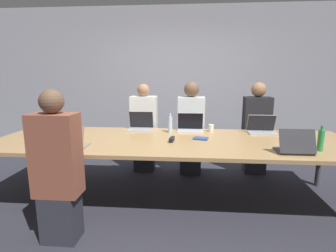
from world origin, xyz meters
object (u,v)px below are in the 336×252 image
(person_far_midleft, at_px, (144,130))
(stapler, at_px, (171,139))
(person_far_center, at_px, (191,130))
(person_far_right, at_px, (256,130))
(laptop_far_center, at_px, (190,126))
(bottle_far_center, at_px, (170,124))
(laptop_near_left, at_px, (71,142))
(bottle_near_right, at_px, (321,140))
(laptop_far_midleft, at_px, (141,125))
(person_near_left, at_px, (57,170))
(laptop_near_right, at_px, (295,146))
(cup_near_left, at_px, (49,143))
(cup_far_center, at_px, (211,128))
(laptop_far_right, at_px, (262,128))

(person_far_midleft, distance_m, stapler, 1.12)
(person_far_center, height_order, stapler, person_far_center)
(person_far_right, bearing_deg, laptop_far_center, -156.88)
(bottle_far_center, bearing_deg, laptop_far_center, 22.38)
(laptop_near_left, xyz_separation_m, stapler, (1.05, 0.39, -0.05))
(bottle_near_right, relative_size, person_far_right, 0.19)
(laptop_near_left, bearing_deg, bottle_far_center, -138.77)
(person_far_right, xyz_separation_m, laptop_far_midleft, (-1.72, -0.40, 0.13))
(person_near_left, height_order, laptop_far_center, person_near_left)
(laptop_near_left, relative_size, person_far_midleft, 0.23)
(person_near_left, bearing_deg, laptop_near_right, -167.21)
(bottle_near_right, height_order, cup_near_left, bottle_near_right)
(laptop_near_right, height_order, person_far_right, person_far_right)
(laptop_near_right, relative_size, cup_near_left, 3.48)
(laptop_near_right, height_order, bottle_near_right, bottle_near_right)
(person_far_right, distance_m, person_near_left, 2.90)
(laptop_far_center, distance_m, stapler, 0.64)
(bottle_near_right, xyz_separation_m, person_near_left, (-2.52, -0.61, -0.18))
(cup_far_center, bearing_deg, laptop_near_left, -147.77)
(stapler, bearing_deg, cup_near_left, -158.44)
(cup_near_left, height_order, stapler, cup_near_left)
(laptop_far_right, bearing_deg, cup_far_center, 176.61)
(person_far_midleft, bearing_deg, laptop_near_left, -111.53)
(laptop_far_right, bearing_deg, person_near_left, -146.27)
(cup_near_left, distance_m, person_far_center, 2.01)
(laptop_near_left, bearing_deg, bottle_near_right, -177.19)
(person_near_left, bearing_deg, cup_far_center, -134.99)
(bottle_near_right, distance_m, person_far_center, 1.80)
(laptop_far_center, bearing_deg, bottle_near_right, -32.55)
(laptop_far_midleft, xyz_separation_m, cup_far_center, (0.99, -0.04, -0.03))
(laptop_far_right, distance_m, laptop_far_midleft, 1.67)
(person_near_left, bearing_deg, person_far_center, -123.32)
(laptop_far_center, xyz_separation_m, bottle_far_center, (-0.27, -0.11, 0.04))
(bottle_near_right, distance_m, bottle_far_center, 1.78)
(laptop_far_right, height_order, laptop_far_center, laptop_far_center)
(laptop_near_right, relative_size, laptop_far_midleft, 1.00)
(person_far_right, relative_size, person_far_midleft, 1.02)
(person_far_midleft, bearing_deg, stapler, -63.22)
(person_far_midleft, distance_m, cup_far_center, 1.10)
(stapler, bearing_deg, bottle_far_center, 102.68)
(bottle_near_right, distance_m, laptop_far_midleft, 2.23)
(person_near_left, distance_m, cup_far_center, 2.08)
(laptop_near_left, height_order, stapler, laptop_near_left)
(laptop_far_center, height_order, cup_far_center, laptop_far_center)
(person_near_left, distance_m, cup_near_left, 0.64)
(person_far_right, xyz_separation_m, person_far_midleft, (-1.73, -0.03, -0.02))
(laptop_far_right, relative_size, laptop_far_center, 1.04)
(cup_far_center, bearing_deg, bottle_far_center, -168.91)
(laptop_near_right, bearing_deg, laptop_far_right, -84.46)
(cup_near_left, relative_size, bottle_far_center, 0.37)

